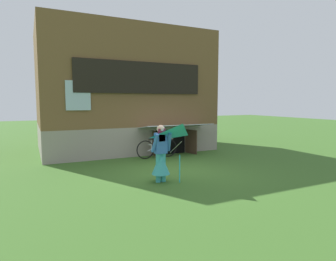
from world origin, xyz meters
TOP-DOWN VIEW (x-y plane):
  - ground_plane at (0.00, 0.00)m, footprint 60.00×60.00m
  - log_house at (0.00, 5.50)m, footprint 7.64×6.12m
  - person at (-0.85, -0.84)m, footprint 0.61×0.52m
  - kite at (-0.47, -1.44)m, footprint 0.99×1.12m
  - bicycle_silver at (0.45, 2.40)m, footprint 1.77×0.08m

SIDE VIEW (x-z plane):
  - ground_plane at x=0.00m, z-range 0.00..0.00m
  - bicycle_silver at x=0.45m, z-range -0.01..0.79m
  - person at x=-0.85m, z-range -0.13..1.50m
  - kite at x=-0.47m, z-range 0.50..2.03m
  - log_house at x=0.00m, z-range 0.00..5.52m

